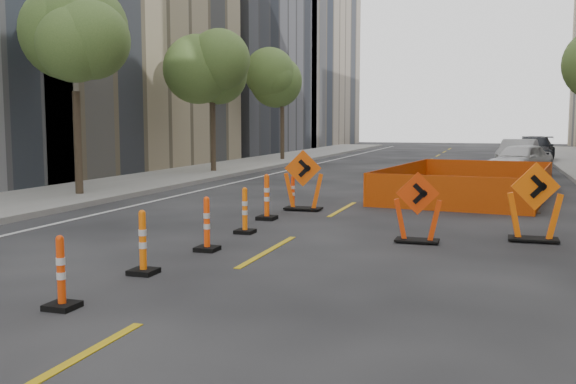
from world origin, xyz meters
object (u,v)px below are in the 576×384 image
(parked_car_far, at_px, (534,149))
(channelizer_2, at_px, (61,272))
(chevron_sign_center, at_px, (418,207))
(chevron_sign_right, at_px, (535,202))
(parked_car_mid, at_px, (518,154))
(channelizer_6, at_px, (267,197))
(channelizer_4, at_px, (207,224))
(channelizer_5, at_px, (245,210))
(chevron_sign_left, at_px, (303,180))
(channelizer_7, at_px, (293,192))
(channelizer_3, at_px, (143,242))
(parked_car_near, at_px, (520,160))

(parked_car_far, bearing_deg, channelizer_2, -95.12)
(chevron_sign_center, distance_m, chevron_sign_right, 2.34)
(parked_car_mid, bearing_deg, channelizer_6, -97.87)
(channelizer_6, height_order, parked_car_far, parked_car_far)
(channelizer_2, distance_m, channelizer_4, 3.94)
(channelizer_5, bearing_deg, chevron_sign_left, 87.69)
(channelizer_2, relative_size, channelizer_6, 0.85)
(channelizer_6, bearing_deg, chevron_sign_center, -26.54)
(channelizer_4, distance_m, chevron_sign_center, 4.11)
(channelizer_5, bearing_deg, channelizer_7, 92.50)
(channelizer_3, bearing_deg, channelizer_4, 85.15)
(parked_car_far, bearing_deg, channelizer_7, -100.01)
(channelizer_2, relative_size, parked_car_mid, 0.21)
(channelizer_6, bearing_deg, chevron_sign_right, -10.21)
(channelizer_2, bearing_deg, channelizer_3, 89.86)
(channelizer_2, xyz_separation_m, parked_car_mid, (6.27, 28.11, 0.28))
(channelizer_7, height_order, parked_car_far, parked_car_far)
(parked_car_far, bearing_deg, parked_car_mid, -93.58)
(channelizer_2, bearing_deg, parked_car_near, 74.92)
(parked_car_far, bearing_deg, channelizer_4, -96.37)
(channelizer_6, height_order, channelizer_7, channelizer_6)
(channelizer_5, distance_m, chevron_sign_right, 5.88)
(chevron_sign_left, relative_size, parked_car_near, 0.38)
(channelizer_6, bearing_deg, parked_car_near, 67.47)
(chevron_sign_center, bearing_deg, channelizer_7, 119.86)
(chevron_sign_right, height_order, parked_car_mid, chevron_sign_right)
(chevron_sign_left, distance_m, chevron_sign_right, 6.37)
(channelizer_5, bearing_deg, parked_car_mid, 74.57)
(channelizer_3, xyz_separation_m, chevron_sign_left, (0.29, 7.77, 0.31))
(channelizer_5, height_order, channelizer_7, channelizer_5)
(channelizer_2, distance_m, channelizer_7, 9.83)
(channelizer_5, bearing_deg, channelizer_6, 96.23)
(channelizer_7, relative_size, parked_car_far, 0.17)
(chevron_sign_left, bearing_deg, channelizer_7, 146.06)
(channelizer_3, relative_size, channelizer_4, 1.00)
(channelizer_2, bearing_deg, chevron_sign_right, 48.80)
(channelizer_6, height_order, parked_car_mid, parked_car_mid)
(channelizer_4, bearing_deg, channelizer_2, -92.50)
(channelizer_5, distance_m, channelizer_7, 3.94)
(channelizer_3, bearing_deg, channelizer_5, 88.10)
(channelizer_3, distance_m, chevron_sign_left, 7.78)
(channelizer_7, bearing_deg, channelizer_3, -89.70)
(channelizer_6, bearing_deg, channelizer_3, -89.18)
(chevron_sign_left, bearing_deg, parked_car_mid, 54.54)
(channelizer_6, distance_m, parked_car_mid, 21.22)
(channelizer_4, distance_m, parked_car_near, 19.97)
(channelizer_2, relative_size, chevron_sign_left, 0.58)
(chevron_sign_center, height_order, parked_car_mid, parked_car_mid)
(channelizer_4, xyz_separation_m, parked_car_far, (7.14, 29.73, 0.27))
(channelizer_2, distance_m, parked_car_near, 23.80)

